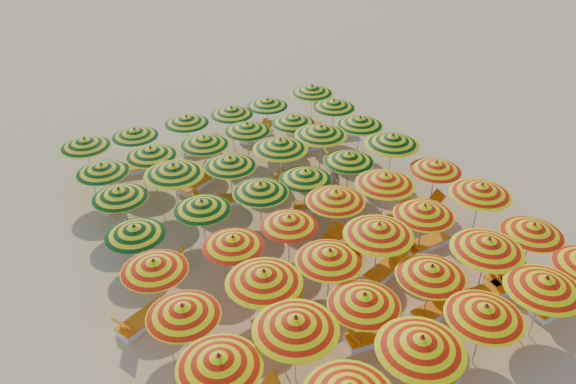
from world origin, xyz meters
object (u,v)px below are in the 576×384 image
object	(u,v)px
umbrella_25	(202,205)
lounger_20	(343,159)
umbrella_24	(134,230)
umbrella_38	(204,141)
lounger_10	(425,244)
lounger_21	(122,201)
lounger_4	(374,336)
umbrella_44	(186,119)
umbrella_2	(421,343)
umbrella_23	(436,166)
umbrella_3	(485,311)
umbrella_12	(183,310)
umbrella_32	(230,162)
lounger_16	(317,206)
umbrella_30	(119,193)
lounger_12	(325,246)
umbrella_43	(135,132)
lounger_24	(338,133)
umbrella_14	(330,255)
umbrella_4	(546,283)
lounger_7	(509,277)
umbrella_37	(151,152)
umbrella_19	(233,241)
umbrella_42	(85,142)
lounger_2	(554,306)
umbrella_34	(321,131)
umbrella_36	(102,168)
umbrella_41	(334,104)
umbrella_16	(424,210)
umbrella_45	(232,111)
lounger_15	(160,264)
umbrella_17	(481,189)
lounger_11	(143,319)
umbrella_15	(379,229)
umbrella_26	(260,188)
lounger_8	(279,312)
umbrella_39	(247,127)
umbrella_47	(312,90)
umbrella_29	(393,140)
lounger_13	(396,219)
umbrella_40	(293,119)
umbrella_18	(154,265)
lounger_19	(268,187)
umbrella_8	(364,299)
lounger_18	(216,201)
lounger_6	(496,289)
lounger_26	(202,149)
umbrella_10	(488,244)
umbrella_35	(360,121)
umbrella_22	(385,179)
umbrella_46	(267,102)
lounger_14	(421,208)
umbrella_7	(296,323)
umbrella_33	(280,144)
umbrella_28	(349,157)
lounger_9	(387,268)

from	to	relation	value
umbrella_25	lounger_20	size ratio (longest dim) A/B	1.10
umbrella_24	umbrella_38	xyz separation A→B (m)	(4.19, 4.24, 0.08)
lounger_10	lounger_21	size ratio (longest dim) A/B	0.95
lounger_4	umbrella_44	bearing A→B (deg)	-76.87
umbrella_24	umbrella_38	world-z (taller)	umbrella_38
umbrella_2	umbrella_23	world-z (taller)	umbrella_2
umbrella_3	umbrella_25	xyz separation A→B (m)	(-4.09, 8.24, -0.12)
umbrella_12	umbrella_32	xyz separation A→B (m)	(4.38, 6.23, 0.02)
lounger_20	lounger_16	bearing A→B (deg)	57.18
umbrella_30	lounger_12	world-z (taller)	umbrella_30
umbrella_43	lounger_24	world-z (taller)	umbrella_43
umbrella_14	umbrella_25	size ratio (longest dim) A/B	1.26
umbrella_4	lounger_7	xyz separation A→B (m)	(1.36, 1.88, -1.81)
umbrella_37	lounger_10	distance (m)	10.58
umbrella_19	umbrella_42	world-z (taller)	umbrella_42
lounger_12	lounger_2	bearing A→B (deg)	-76.22
umbrella_34	lounger_24	world-z (taller)	umbrella_34
umbrella_36	umbrella_41	world-z (taller)	umbrella_41
umbrella_3	umbrella_16	xyz separation A→B (m)	(1.84, 4.21, -0.04)
umbrella_45	lounger_15	bearing A→B (deg)	-132.44
umbrella_30	lounger_4	xyz separation A→B (m)	(4.42, -8.33, -1.63)
umbrella_17	lounger_11	distance (m)	11.57
umbrella_43	lounger_4	world-z (taller)	umbrella_43
umbrella_15	lounger_21	xyz separation A→B (m)	(-5.52, 8.39, -1.85)
lounger_7	umbrella_26	bearing A→B (deg)	-40.83
lounger_12	lounger_8	bearing A→B (deg)	-168.60
umbrella_19	lounger_8	xyz separation A→B (m)	(0.50, -1.82, -1.59)
umbrella_19	umbrella_39	bearing A→B (deg)	59.34
umbrella_26	umbrella_39	size ratio (longest dim) A/B	1.17
umbrella_47	lounger_12	distance (m)	9.66
umbrella_29	lounger_13	xyz separation A→B (m)	(-1.45, -2.22, -1.86)
umbrella_40	umbrella_45	size ratio (longest dim) A/B	1.11
umbrella_18	lounger_19	size ratio (longest dim) A/B	1.35
lounger_10	umbrella_39	bearing A→B (deg)	-72.77
umbrella_4	umbrella_8	distance (m)	4.84
lounger_18	lounger_6	bearing A→B (deg)	142.30
umbrella_19	umbrella_25	xyz separation A→B (m)	(-0.02, 2.24, 0.02)
umbrella_8	lounger_26	size ratio (longest dim) A/B	1.32
umbrella_10	umbrella_14	distance (m)	4.60
umbrella_35	umbrella_22	bearing A→B (deg)	-116.67
umbrella_46	lounger_14	xyz separation A→B (m)	(1.90, -8.32, -1.58)
umbrella_36	umbrella_46	size ratio (longest dim) A/B	1.02
umbrella_2	lounger_26	xyz separation A→B (m)	(0.76, 14.72, -1.85)
umbrella_7	umbrella_18	xyz separation A→B (m)	(-2.13, 4.11, -0.22)
umbrella_33	lounger_24	bearing A→B (deg)	29.33
umbrella_33	umbrella_12	bearing A→B (deg)	-136.32
umbrella_41	lounger_7	size ratio (longest dim) A/B	1.44
umbrella_3	umbrella_28	xyz separation A→B (m)	(1.89, 8.33, -0.10)
umbrella_3	lounger_9	size ratio (longest dim) A/B	1.45
umbrella_43	lounger_15	bearing A→B (deg)	-103.19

